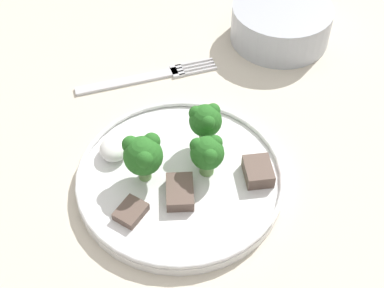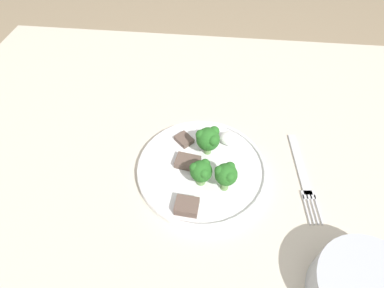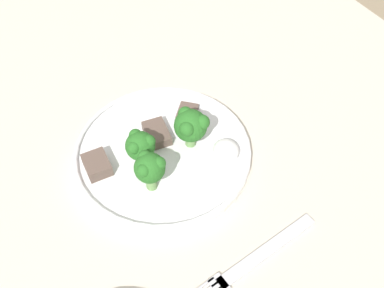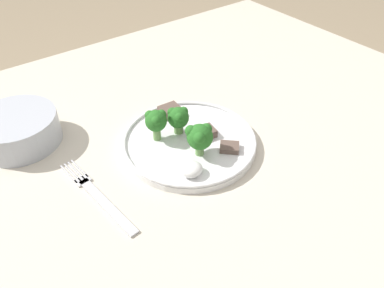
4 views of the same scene
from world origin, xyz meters
TOP-DOWN VIEW (x-y plane):
  - table at (0.00, 0.00)m, footprint 1.27×0.98m
  - dinner_plate at (0.02, -0.00)m, footprint 0.24×0.24m
  - fork at (-0.17, -0.01)m, footprint 0.04×0.20m
  - broccoli_floret_near_rim_left at (0.02, 0.03)m, footprint 0.04×0.04m
  - broccoli_floret_center_left at (-0.03, 0.04)m, footprint 0.04×0.04m
  - broccoli_floret_back_left at (0.01, -0.04)m, footprint 0.05×0.04m
  - meat_slice_front_slice at (0.04, -0.01)m, footprint 0.05×0.04m
  - meat_slice_middle_slice at (0.06, -0.06)m, footprint 0.04×0.04m
  - meat_slice_rear_slice at (0.04, 0.09)m, footprint 0.04×0.03m
  - sauce_dollop at (-0.03, -0.07)m, footprint 0.04×0.03m

SIDE VIEW (x-z plane):
  - table at x=0.00m, z-range 0.27..1.00m
  - fork at x=-0.17m, z-range 0.73..0.74m
  - dinner_plate at x=0.02m, z-range 0.73..0.75m
  - meat_slice_middle_slice at x=0.06m, z-range 0.74..0.75m
  - meat_slice_front_slice at x=0.04m, z-range 0.74..0.76m
  - meat_slice_rear_slice at x=0.04m, z-range 0.74..0.76m
  - sauce_dollop at x=-0.03m, z-range 0.74..0.76m
  - broccoli_floret_near_rim_left at x=0.02m, z-range 0.75..0.80m
  - broccoli_floret_back_left at x=0.01m, z-range 0.75..0.81m
  - broccoli_floret_center_left at x=-0.03m, z-range 0.75..0.81m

